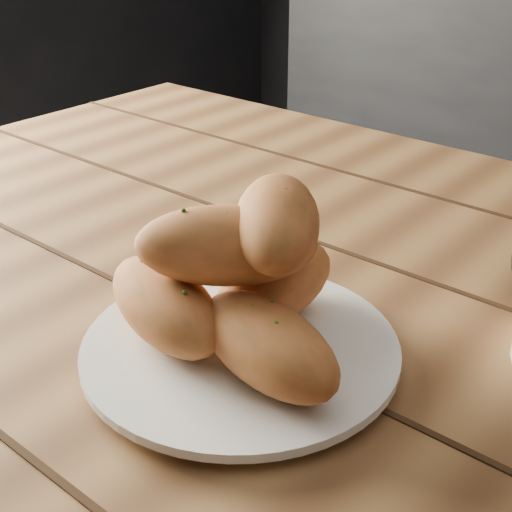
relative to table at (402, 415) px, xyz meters
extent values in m
cube|color=olive|center=(0.00, 0.00, 0.07)|extent=(1.64, 0.98, 0.04)
cylinder|color=brown|center=(-0.65, 0.35, -0.31)|extent=(0.07, 0.07, 0.71)
cylinder|color=white|center=(-0.09, -0.12, 0.09)|extent=(0.24, 0.24, 0.01)
cylinder|color=white|center=(-0.09, -0.12, 0.10)|extent=(0.26, 0.26, 0.01)
ellipsoid|color=#C66837|center=(-0.14, -0.15, 0.14)|extent=(0.16, 0.10, 0.06)
ellipsoid|color=#C66837|center=(-0.05, -0.14, 0.14)|extent=(0.15, 0.09, 0.06)
ellipsoid|color=#C66837|center=(-0.10, -0.07, 0.14)|extent=(0.07, 0.14, 0.06)
ellipsoid|color=#C66837|center=(-0.10, -0.12, 0.19)|extent=(0.15, 0.14, 0.06)
ellipsoid|color=#C66837|center=(-0.08, -0.09, 0.21)|extent=(0.13, 0.14, 0.06)
camera|label=1|loc=(0.23, -0.48, 0.44)|focal=50.00mm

